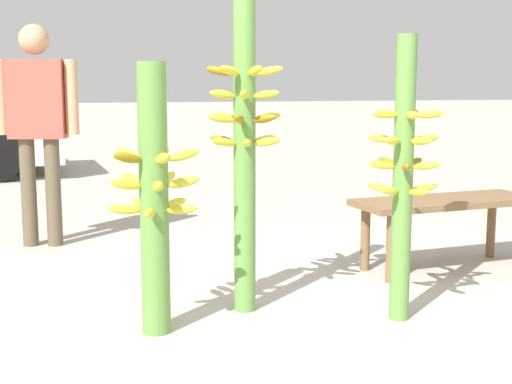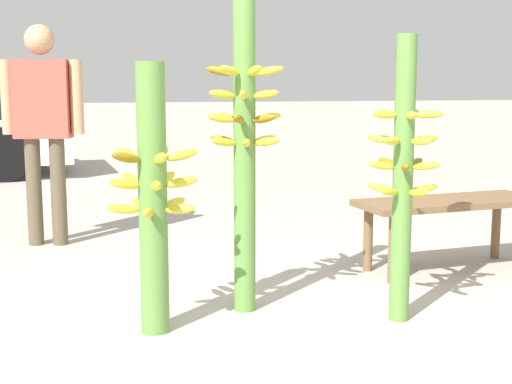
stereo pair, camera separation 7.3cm
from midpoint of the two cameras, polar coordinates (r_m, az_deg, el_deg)
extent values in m
plane|color=#B2AA9E|center=(3.48, 1.57, -11.57)|extent=(80.00, 80.00, 0.00)
cylinder|color=#5B8C3D|center=(3.43, -8.76, -0.69)|extent=(0.14, 0.14, 1.30)
ellipsoid|color=olive|center=(3.32, -10.86, 2.71)|extent=(0.16, 0.12, 0.08)
ellipsoid|color=gold|center=(3.26, -8.15, 2.67)|extent=(0.08, 0.17, 0.08)
ellipsoid|color=gold|center=(3.40, -6.47, 2.94)|extent=(0.17, 0.07, 0.08)
ellipsoid|color=gold|center=(3.53, -8.08, 3.13)|extent=(0.11, 0.17, 0.08)
ellipsoid|color=gold|center=(3.49, -10.69, 2.99)|extent=(0.15, 0.15, 0.08)
ellipsoid|color=gold|center=(3.28, -8.48, 0.45)|extent=(0.05, 0.16, 0.08)
ellipsoid|color=gold|center=(3.39, -6.45, 0.78)|extent=(0.17, 0.09, 0.08)
ellipsoid|color=gold|center=(3.54, -7.70, 1.09)|extent=(0.13, 0.16, 0.08)
ellipsoid|color=gold|center=(3.52, -10.38, 0.98)|extent=(0.14, 0.16, 0.08)
ellipsoid|color=gold|center=(3.36, -10.98, 0.59)|extent=(0.17, 0.10, 0.08)
ellipsoid|color=gold|center=(3.37, -6.59, -1.39)|extent=(0.16, 0.13, 0.06)
ellipsoid|color=gold|center=(3.53, -7.13, -0.93)|extent=(0.15, 0.14, 0.06)
ellipsoid|color=gold|center=(3.56, -9.80, -0.93)|extent=(0.10, 0.17, 0.06)
ellipsoid|color=gold|center=(3.41, -11.11, -1.37)|extent=(0.16, 0.06, 0.06)
ellipsoid|color=gold|center=(3.29, -9.13, -1.69)|extent=(0.09, 0.17, 0.06)
cylinder|color=#5B8C3D|center=(3.70, -1.49, 3.47)|extent=(0.11, 0.11, 1.73)
ellipsoid|color=olive|center=(3.70, -3.48, 9.64)|extent=(0.16, 0.09, 0.07)
ellipsoid|color=gold|center=(3.58, -2.72, 9.67)|extent=(0.14, 0.13, 0.07)
ellipsoid|color=gold|center=(3.57, -0.68, 9.68)|extent=(0.07, 0.16, 0.07)
ellipsoid|color=gold|center=(3.67, 0.47, 9.66)|extent=(0.16, 0.09, 0.07)
ellipsoid|color=gold|center=(3.79, -0.37, 9.63)|extent=(0.14, 0.13, 0.07)
ellipsoid|color=gold|center=(3.80, -2.29, 9.62)|extent=(0.07, 0.16, 0.07)
ellipsoid|color=gold|center=(3.56, -1.53, 7.78)|extent=(0.08, 0.16, 0.06)
ellipsoid|color=gold|center=(3.62, 0.23, 7.81)|extent=(0.14, 0.14, 0.06)
ellipsoid|color=gold|center=(3.75, 0.20, 7.84)|extent=(0.16, 0.08, 0.06)
ellipsoid|color=gold|center=(3.81, -1.48, 7.85)|extent=(0.08, 0.16, 0.06)
ellipsoid|color=olive|center=(3.75, -3.18, 7.83)|extent=(0.14, 0.14, 0.06)
ellipsoid|color=gold|center=(3.62, -3.27, 7.79)|extent=(0.16, 0.08, 0.06)
ellipsoid|color=gold|center=(3.81, -1.10, 6.04)|extent=(0.10, 0.16, 0.07)
ellipsoid|color=gold|center=(3.77, -2.93, 6.01)|extent=(0.12, 0.15, 0.07)
ellipsoid|color=gold|center=(3.65, -3.40, 5.91)|extent=(0.16, 0.05, 0.07)
ellipsoid|color=olive|center=(3.57, -1.93, 5.85)|extent=(0.10, 0.16, 0.07)
ellipsoid|color=olive|center=(3.61, 0.00, 5.89)|extent=(0.12, 0.15, 0.07)
ellipsoid|color=gold|center=(3.73, 0.36, 5.98)|extent=(0.16, 0.05, 0.07)
ellipsoid|color=olive|center=(3.75, -3.23, 4.16)|extent=(0.15, 0.13, 0.06)
ellipsoid|color=gold|center=(3.63, -3.15, 4.00)|extent=(0.16, 0.09, 0.06)
ellipsoid|color=gold|center=(3.57, -1.34, 3.94)|extent=(0.07, 0.16, 0.06)
ellipsoid|color=gold|center=(3.64, 0.31, 4.04)|extent=(0.15, 0.13, 0.06)
ellipsoid|color=gold|center=(3.77, 0.11, 4.20)|extent=(0.16, 0.09, 0.06)
ellipsoid|color=gold|center=(3.82, -1.63, 4.26)|extent=(0.07, 0.16, 0.06)
cylinder|color=#5B8C3D|center=(3.64, 11.10, 0.91)|extent=(0.10, 0.10, 1.44)
ellipsoid|color=gold|center=(3.72, 11.88, 6.19)|extent=(0.13, 0.13, 0.05)
ellipsoid|color=gold|center=(3.69, 9.83, 6.23)|extent=(0.10, 0.14, 0.05)
ellipsoid|color=gold|center=(3.55, 9.68, 6.14)|extent=(0.15, 0.06, 0.05)
ellipsoid|color=gold|center=(3.50, 11.77, 6.04)|extent=(0.06, 0.15, 0.05)
ellipsoid|color=gold|center=(3.61, 13.11, 6.08)|extent=(0.14, 0.10, 0.05)
ellipsoid|color=gold|center=(3.54, 12.46, 4.01)|extent=(0.08, 0.15, 0.05)
ellipsoid|color=gold|center=(3.67, 12.86, 4.17)|extent=(0.14, 0.04, 0.05)
ellipsoid|color=olive|center=(3.74, 11.01, 4.30)|extent=(0.08, 0.15, 0.05)
ellipsoid|color=gold|center=(3.65, 9.40, 4.24)|extent=(0.14, 0.12, 0.05)
ellipsoid|color=gold|center=(3.52, 10.24, 4.06)|extent=(0.14, 0.11, 0.05)
ellipsoid|color=olive|center=(3.73, 12.02, 2.32)|extent=(0.14, 0.11, 0.06)
ellipsoid|color=olive|center=(3.72, 9.94, 2.36)|extent=(0.08, 0.15, 0.06)
ellipsoid|color=gold|center=(3.59, 9.45, 2.14)|extent=(0.14, 0.04, 0.06)
ellipsoid|color=olive|center=(3.52, 11.33, 1.96)|extent=(0.08, 0.15, 0.06)
ellipsoid|color=gold|center=(3.61, 12.93, 2.08)|extent=(0.14, 0.12, 0.06)
ellipsoid|color=gold|center=(3.69, 12.75, 0.30)|extent=(0.15, 0.05, 0.06)
ellipsoid|color=gold|center=(3.76, 10.97, 0.51)|extent=(0.09, 0.15, 0.06)
ellipsoid|color=gold|center=(3.68, 9.33, 0.36)|extent=(0.13, 0.12, 0.06)
ellipsoid|color=gold|center=(3.55, 10.08, 0.05)|extent=(0.14, 0.11, 0.06)
ellipsoid|color=gold|center=(3.56, 12.27, 0.01)|extent=(0.07, 0.15, 0.06)
cylinder|color=brown|center=(5.50, -16.27, -0.02)|extent=(0.13, 0.13, 0.80)
cylinder|color=brown|center=(5.54, -18.09, -0.04)|extent=(0.13, 0.13, 0.80)
cube|color=#BF4C3F|center=(5.46, -17.51, 7.09)|extent=(0.43, 0.26, 0.57)
cylinder|color=tan|center=(5.40, -14.93, 7.34)|extent=(0.11, 0.11, 0.54)
cylinder|color=tan|center=(5.53, -20.05, 7.13)|extent=(0.11, 0.11, 0.54)
sphere|color=tan|center=(5.47, -17.72, 11.56)|extent=(0.22, 0.22, 0.22)
cube|color=brown|center=(4.75, 14.53, -0.75)|extent=(1.26, 0.56, 0.04)
cylinder|color=brown|center=(4.66, 8.29, -3.66)|extent=(0.06, 0.06, 0.43)
cylinder|color=brown|center=(5.21, 17.92, -2.67)|extent=(0.06, 0.06, 0.43)
cylinder|color=brown|center=(4.40, 10.27, -4.46)|extent=(0.06, 0.06, 0.43)
camera|label=1|loc=(0.04, -90.56, -0.09)|focal=50.00mm
camera|label=2|loc=(0.04, 89.44, 0.09)|focal=50.00mm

